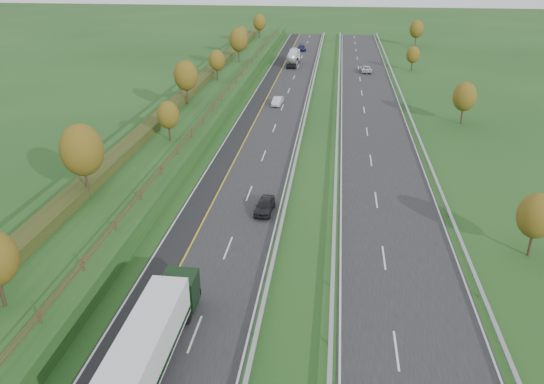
{
  "coord_description": "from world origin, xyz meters",
  "views": [
    {
      "loc": [
        10.28,
        -18.0,
        24.71
      ],
      "look_at": [
        4.32,
        30.96,
        2.2
      ],
      "focal_mm": 35.0,
      "sensor_mm": 36.0,
      "label": 1
    }
  ],
  "objects_px": {
    "car_silver_mid": "(277,101)",
    "car_dark_near": "(265,206)",
    "car_oncoming": "(366,69)",
    "road_tanker": "(293,57)",
    "box_lorry": "(147,349)",
    "car_small_far": "(302,48)"
  },
  "relations": [
    {
      "from": "box_lorry",
      "to": "car_oncoming",
      "type": "xyz_separation_m",
      "value": [
        17.17,
        95.65,
        -1.58
      ]
    },
    {
      "from": "car_oncoming",
      "to": "car_dark_near",
      "type": "bearing_deg",
      "value": 75.45
    },
    {
      "from": "car_silver_mid",
      "to": "car_oncoming",
      "type": "bearing_deg",
      "value": 66.0
    },
    {
      "from": "car_dark_near",
      "to": "car_oncoming",
      "type": "distance_m",
      "value": 72.78
    },
    {
      "from": "car_silver_mid",
      "to": "car_small_far",
      "type": "bearing_deg",
      "value": 94.53
    },
    {
      "from": "box_lorry",
      "to": "car_silver_mid",
      "type": "height_order",
      "value": "box_lorry"
    },
    {
      "from": "road_tanker",
      "to": "box_lorry",
      "type": "bearing_deg",
      "value": -90.2
    },
    {
      "from": "road_tanker",
      "to": "car_silver_mid",
      "type": "xyz_separation_m",
      "value": [
        0.36,
        -36.45,
        -1.13
      ]
    },
    {
      "from": "car_dark_near",
      "to": "car_oncoming",
      "type": "bearing_deg",
      "value": 83.06
    },
    {
      "from": "car_silver_mid",
      "to": "car_dark_near",
      "type": "bearing_deg",
      "value": -80.5
    },
    {
      "from": "car_silver_mid",
      "to": "car_oncoming",
      "type": "xyz_separation_m",
      "value": [
        16.44,
        29.79,
        0.01
      ]
    },
    {
      "from": "box_lorry",
      "to": "car_oncoming",
      "type": "bearing_deg",
      "value": 79.82
    },
    {
      "from": "car_silver_mid",
      "to": "box_lorry",
      "type": "bearing_deg",
      "value": -85.73
    },
    {
      "from": "car_dark_near",
      "to": "box_lorry",
      "type": "bearing_deg",
      "value": -96.25
    },
    {
      "from": "road_tanker",
      "to": "car_oncoming",
      "type": "bearing_deg",
      "value": -21.61
    },
    {
      "from": "road_tanker",
      "to": "car_silver_mid",
      "type": "height_order",
      "value": "road_tanker"
    },
    {
      "from": "road_tanker",
      "to": "car_dark_near",
      "type": "distance_m",
      "value": 78.35
    },
    {
      "from": "car_dark_near",
      "to": "car_silver_mid",
      "type": "height_order",
      "value": "car_dark_near"
    },
    {
      "from": "box_lorry",
      "to": "road_tanker",
      "type": "height_order",
      "value": "box_lorry"
    },
    {
      "from": "car_dark_near",
      "to": "car_oncoming",
      "type": "height_order",
      "value": "car_dark_near"
    },
    {
      "from": "car_silver_mid",
      "to": "car_small_far",
      "type": "xyz_separation_m",
      "value": [
        0.36,
        56.17,
        0.01
      ]
    },
    {
      "from": "road_tanker",
      "to": "car_small_far",
      "type": "distance_m",
      "value": 19.77
    }
  ]
}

